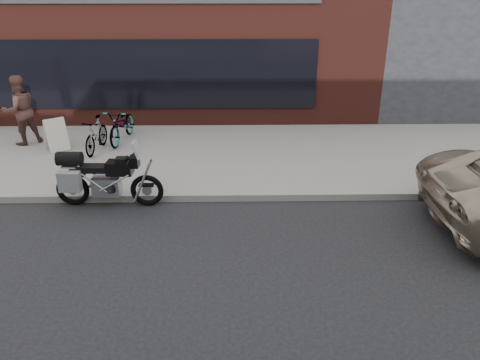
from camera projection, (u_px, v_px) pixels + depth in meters
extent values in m
plane|color=black|center=(195.00, 337.00, 6.14)|extent=(120.00, 120.00, 0.00)
cube|color=gray|center=(213.00, 150.00, 12.52)|extent=(44.00, 6.00, 0.15)
cube|color=#59241C|center=(167.00, 35.00, 18.02)|extent=(14.00, 10.00, 4.50)
cube|color=black|center=(146.00, 75.00, 13.64)|extent=(10.00, 0.08, 2.00)
cube|color=#2B2B30|center=(479.00, 14.00, 17.91)|extent=(10.00, 10.00, 6.00)
torus|color=black|center=(73.00, 190.00, 9.56)|extent=(0.69, 0.14, 0.68)
torus|color=black|center=(147.00, 190.00, 9.53)|extent=(0.69, 0.14, 0.68)
cube|color=#B7B7BC|center=(107.00, 186.00, 9.51)|extent=(0.57, 0.33, 0.39)
cube|color=black|center=(120.00, 168.00, 9.34)|extent=(0.52, 0.34, 0.26)
cube|color=black|center=(95.00, 168.00, 9.36)|extent=(0.57, 0.31, 0.12)
cube|color=black|center=(78.00, 172.00, 9.40)|extent=(0.31, 0.24, 0.14)
cube|color=black|center=(134.00, 162.00, 9.28)|extent=(0.19, 0.25, 0.22)
cube|color=silver|center=(137.00, 150.00, 9.18)|extent=(0.16, 0.31, 0.34)
cylinder|color=black|center=(130.00, 158.00, 9.25)|extent=(0.06, 0.71, 0.03)
cube|color=#B7B7BC|center=(71.00, 165.00, 9.34)|extent=(0.30, 0.32, 0.03)
cube|color=slate|center=(70.00, 182.00, 9.20)|extent=(0.43, 0.20, 0.41)
cylinder|color=black|center=(69.00, 159.00, 9.28)|extent=(0.50, 0.30, 0.28)
cylinder|color=#B7B7BC|center=(90.00, 186.00, 9.69)|extent=(0.57, 0.10, 0.20)
imported|color=gray|center=(122.00, 125.00, 12.77)|extent=(0.83, 1.83, 0.93)
imported|color=gray|center=(96.00, 135.00, 12.03)|extent=(0.57, 1.52, 0.89)
cube|color=silver|center=(57.00, 135.00, 12.08)|extent=(0.57, 0.52, 0.84)
cube|color=silver|center=(54.00, 133.00, 12.24)|extent=(0.57, 0.52, 0.84)
imported|color=#50312A|center=(20.00, 110.00, 12.39)|extent=(1.14, 1.12, 1.85)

